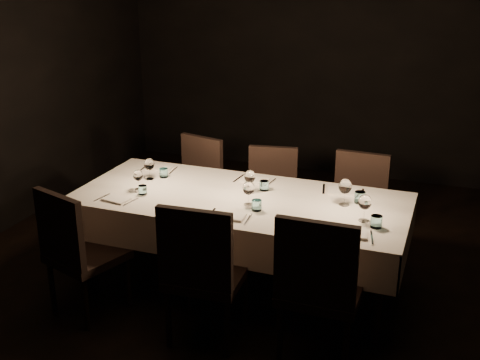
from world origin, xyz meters
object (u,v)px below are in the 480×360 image
(chair_near_right, at_px, (319,284))
(chair_near_center, at_px, (202,268))
(chair_far_left, at_px, (195,183))
(chair_far_center, at_px, (271,194))
(chair_far_right, at_px, (357,204))
(chair_near_left, at_px, (76,248))
(dining_table, at_px, (240,206))

(chair_near_right, bearing_deg, chair_near_center, 4.23)
(chair_near_center, xyz_separation_m, chair_near_right, (0.76, 0.06, 0.01))
(chair_far_left, xyz_separation_m, chair_far_center, (0.73, 0.03, -0.01))
(chair_far_left, bearing_deg, chair_far_right, 14.18)
(chair_near_right, bearing_deg, chair_far_right, -89.29)
(chair_far_center, xyz_separation_m, chair_far_right, (0.77, -0.03, 0.02))
(chair_near_left, height_order, chair_far_center, chair_near_left)
(chair_far_right, bearing_deg, chair_near_center, -112.93)
(chair_near_left, distance_m, chair_near_center, 0.97)
(chair_near_right, bearing_deg, chair_far_left, -44.69)
(dining_table, bearing_deg, chair_far_center, 89.92)
(dining_table, distance_m, chair_near_center, 0.80)
(chair_far_center, bearing_deg, dining_table, -99.86)
(chair_far_center, bearing_deg, chair_near_right, -72.31)
(chair_near_left, bearing_deg, chair_far_left, -79.88)
(chair_near_left, height_order, chair_near_right, chair_near_right)
(dining_table, relative_size, chair_far_center, 2.77)
(chair_far_center, bearing_deg, chair_far_left, 172.21)
(chair_near_center, bearing_deg, chair_far_center, -92.40)
(dining_table, distance_m, chair_far_right, 1.09)
(chair_far_left, height_order, chair_far_right, chair_far_right)
(dining_table, relative_size, chair_near_right, 2.42)
(dining_table, xyz_separation_m, chair_far_center, (0.00, 0.79, -0.18))
(chair_near_left, bearing_deg, chair_near_right, -160.22)
(chair_near_right, height_order, chair_far_right, chair_near_right)
(dining_table, xyz_separation_m, chair_near_center, (0.03, -0.79, -0.13))
(chair_far_left, relative_size, chair_far_center, 1.03)
(chair_near_center, relative_size, chair_far_left, 1.09)
(chair_near_center, xyz_separation_m, chair_far_left, (-0.76, 1.56, -0.04))
(chair_near_center, distance_m, chair_far_center, 1.58)
(chair_near_center, bearing_deg, chair_far_right, -119.05)
(chair_near_left, xyz_separation_m, chair_far_left, (0.22, 1.55, -0.02))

